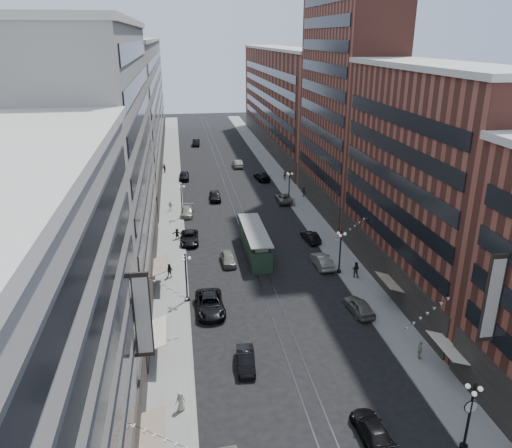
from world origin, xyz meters
TOP-DOWN VIEW (x-y plane):
  - ground at (0.00, 60.00)m, footprint 220.00×220.00m
  - sidewalk_west at (-11.00, 70.00)m, footprint 4.00×180.00m
  - sidewalk_east at (11.00, 70.00)m, footprint 4.00×180.00m
  - rail_west at (-0.70, 70.00)m, footprint 0.12×180.00m
  - rail_east at (0.70, 70.00)m, footprint 0.12×180.00m
  - building_west_near at (-17.00, 0.00)m, footprint 8.00×30.00m
  - building_west_mid at (-17.00, 33.00)m, footprint 8.00×36.00m
  - building_west_far at (-17.00, 96.00)m, footprint 8.00×90.00m
  - building_east_mid at (17.00, 28.00)m, footprint 8.00×30.00m
  - building_east_tower at (17.00, 56.00)m, footprint 8.00×26.00m
  - building_east_far at (17.00, 105.00)m, footprint 8.00×72.00m
  - lamppost_sw_far at (-9.20, 28.00)m, footprint 1.03×1.14m
  - lamppost_sw_mid at (-9.20, 55.00)m, footprint 1.03×1.14m
  - lamppost_se_near at (9.20, 4.00)m, footprint 1.08×1.14m
  - lamppost_se_far at (9.20, 32.00)m, footprint 1.03×1.14m
  - lamppost_se_mid at (9.20, 60.00)m, footprint 1.03×1.14m
  - streetcar at (0.00, 39.42)m, footprint 2.80×12.63m
  - car_2 at (-6.88, 25.57)m, footprint 2.99×6.22m
  - car_4 at (8.40, 22.83)m, footprint 2.38×4.80m
  - car_5 at (-4.50, 15.63)m, footprint 1.82×4.40m
  - car_6 at (3.32, 6.15)m, footprint 2.15×4.88m
  - pedestrian_1 at (-10.18, 10.92)m, footprint 0.91×0.70m
  - pedestrian_2 at (-11.05, 33.82)m, footprint 0.90×0.58m
  - pedestrian_4 at (10.91, 14.21)m, footprint 0.73×1.15m
  - car_7 at (-8.40, 44.61)m, footprint 2.63×5.39m
  - car_8 at (-8.40, 56.03)m, footprint 2.44×4.99m
  - car_9 at (-8.40, 77.69)m, footprint 2.13×4.96m
  - car_10 at (8.40, 42.35)m, footprint 2.08×4.51m
  - car_11 at (8.40, 60.35)m, footprint 2.48×5.36m
  - car_12 at (7.01, 75.03)m, footprint 2.99×5.77m
  - car_13 at (-3.34, 63.28)m, footprint 2.01×4.82m
  - car_14 at (3.48, 86.24)m, footprint 1.95×5.05m
  - pedestrian_5 at (-10.10, 45.89)m, footprint 1.49×0.68m
  - pedestrian_6 at (-11.04, 58.47)m, footprint 1.01×0.57m
  - pedestrian_7 at (10.75, 30.54)m, footprint 1.07×0.90m
  - pedestrian_8 at (9.50, 57.52)m, footprint 0.69×0.66m
  - pedestrian_9 at (11.51, 73.99)m, footprint 1.13×0.67m
  - car_extra_0 at (7.70, 34.20)m, footprint 1.99×4.97m
  - car_extra_1 at (-3.78, 36.92)m, footprint 1.89×4.36m
  - car_extra_2 at (-4.46, 111.01)m, footprint 2.17×5.27m
  - pedestrian_extra_0 at (-12.40, 83.45)m, footprint 0.83×1.01m
  - pedestrian_extra_2 at (12.40, 62.48)m, footprint 1.09×1.18m

SIDE VIEW (x-z plane):
  - ground at x=0.00m, z-range 0.00..0.00m
  - rail_west at x=-0.70m, z-range 0.00..0.02m
  - rail_east at x=0.70m, z-range 0.00..0.02m
  - sidewalk_west at x=-11.00m, z-range 0.00..0.15m
  - sidewalk_east at x=11.00m, z-range 0.00..0.15m
  - car_6 at x=3.32m, z-range 0.00..1.39m
  - car_8 at x=-8.40m, z-range 0.00..1.40m
  - car_5 at x=-4.50m, z-range 0.00..1.42m
  - car_10 at x=8.40m, z-range 0.00..1.43m
  - car_extra_1 at x=-3.78m, z-range 0.00..1.47m
  - car_7 at x=-8.40m, z-range 0.00..1.48m
  - car_11 at x=8.40m, z-range 0.00..1.49m
  - car_4 at x=8.40m, z-range 0.00..1.57m
  - car_12 at x=7.01m, z-range 0.00..1.60m
  - car_extra_0 at x=7.70m, z-range 0.00..1.61m
  - car_13 at x=-3.34m, z-range 0.00..1.63m
  - car_14 at x=3.48m, z-range 0.00..1.64m
  - car_9 at x=-8.40m, z-range 0.00..1.67m
  - car_extra_2 at x=-4.46m, z-range 0.00..1.70m
  - car_2 at x=-6.88m, z-range 0.00..1.71m
  - pedestrian_5 at x=-10.10m, z-range 0.15..1.70m
  - pedestrian_8 at x=9.50m, z-range 0.15..1.73m
  - pedestrian_6 at x=-11.04m, z-range 0.15..1.78m
  - pedestrian_9 at x=11.51m, z-range 0.15..1.79m
  - pedestrian_1 at x=-10.18m, z-range 0.15..1.80m
  - pedestrian_2 at x=-11.05m, z-range 0.15..1.89m
  - pedestrian_extra_2 at x=12.40m, z-range 0.15..1.92m
  - pedestrian_extra_0 at x=-12.40m, z-range 0.15..1.97m
  - pedestrian_4 at x=10.91m, z-range 0.15..1.97m
  - pedestrian_7 at x=10.75m, z-range 0.15..2.08m
  - streetcar at x=0.00m, z-range -0.13..3.36m
  - lamppost_sw_far at x=-9.20m, z-range 0.34..5.86m
  - lamppost_sw_mid at x=-9.20m, z-range 0.34..5.86m
  - lamppost_se_far at x=9.20m, z-range 0.34..5.86m
  - lamppost_se_mid at x=9.20m, z-range 0.34..5.86m
  - lamppost_se_near at x=9.20m, z-range 0.46..5.98m
  - building_west_near at x=-17.00m, z-range 0.00..22.00m
  - building_east_mid at x=17.00m, z-range 0.00..24.00m
  - building_east_far at x=17.00m, z-range 0.00..24.00m
  - building_west_far at x=-17.00m, z-range 0.00..26.00m
  - building_west_mid at x=-17.00m, z-range 0.00..28.00m
  - building_east_tower at x=17.00m, z-range 0.00..42.00m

